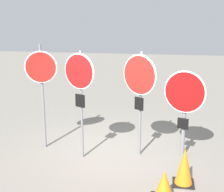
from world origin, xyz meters
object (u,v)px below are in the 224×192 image
traffic_cone_0 (164,186)px  stop_sign_1 (80,79)px  stop_sign_2 (140,82)px  stop_sign_3 (185,100)px  traffic_cone_1 (184,166)px  stop_sign_0 (41,76)px

traffic_cone_0 → stop_sign_1: bearing=143.3°
stop_sign_1 → stop_sign_2: (1.28, 0.37, -0.09)m
stop_sign_3 → traffic_cone_1: (-0.00, -1.18, -1.03)m
stop_sign_1 → traffic_cone_0: bearing=-14.6°
stop_sign_2 → stop_sign_3: (1.00, 0.04, -0.38)m
traffic_cone_0 → traffic_cone_1: traffic_cone_1 is taller
stop_sign_0 → traffic_cone_1: bearing=-34.5°
traffic_cone_1 → stop_sign_2: bearing=131.3°
stop_sign_1 → traffic_cone_0: stop_sign_1 is taller
traffic_cone_1 → stop_sign_0: bearing=160.6°
traffic_cone_1 → stop_sign_3: bearing=89.9°
stop_sign_2 → stop_sign_1: bearing=-131.0°
stop_sign_0 → traffic_cone_0: size_ratio=4.48×
stop_sign_0 → stop_sign_3: (3.33, 0.00, -0.43)m
stop_sign_1 → stop_sign_0: bearing=-178.8°
stop_sign_2 → traffic_cone_0: (0.63, -1.78, -1.50)m
stop_sign_1 → stop_sign_3: 2.36m
stop_sign_1 → stop_sign_3: bearing=32.1°
traffic_cone_0 → stop_sign_0: bearing=148.4°
stop_sign_0 → stop_sign_1: 1.12m
stop_sign_0 → traffic_cone_1: stop_sign_0 is taller
stop_sign_2 → traffic_cone_1: bearing=-15.7°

